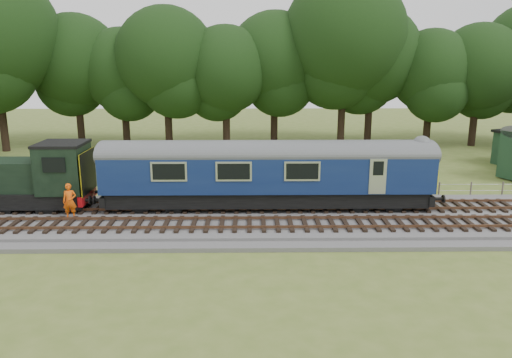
{
  "coord_description": "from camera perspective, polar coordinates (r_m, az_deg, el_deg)",
  "views": [
    {
      "loc": [
        2.13,
        -25.48,
        8.62
      ],
      "look_at": [
        2.48,
        1.4,
        2.0
      ],
      "focal_mm": 35.0,
      "sensor_mm": 36.0,
      "label": 1
    }
  ],
  "objects": [
    {
      "name": "track_north",
      "position": [
        28.19,
        -5.06,
        -3.15
      ],
      "size": [
        67.2,
        2.4,
        0.21
      ],
      "color": "black",
      "rests_on": "ballast"
    },
    {
      "name": "ground",
      "position": [
        26.98,
        -5.26,
        -4.86
      ],
      "size": [
        120.0,
        120.0,
        0.0
      ],
      "primitive_type": "plane",
      "color": "#556B27",
      "rests_on": "ground"
    },
    {
      "name": "ballast",
      "position": [
        26.93,
        -5.27,
        -4.5
      ],
      "size": [
        70.0,
        7.0,
        0.35
      ],
      "primitive_type": "cube",
      "color": "#4C4C4F",
      "rests_on": "ground"
    },
    {
      "name": "shunter_loco",
      "position": [
        30.57,
        -25.8,
        -0.13
      ],
      "size": [
        8.91,
        2.6,
        3.38
      ],
      "color": "black",
      "rests_on": "ground"
    },
    {
      "name": "tree_line",
      "position": [
        48.31,
        -3.28,
        3.53
      ],
      "size": [
        70.0,
        8.0,
        18.0
      ],
      "primitive_type": null,
      "color": "black",
      "rests_on": "ground"
    },
    {
      "name": "dmu_railcar",
      "position": [
        27.56,
        1.29,
        1.23
      ],
      "size": [
        18.05,
        2.86,
        3.88
      ],
      "color": "black",
      "rests_on": "ground"
    },
    {
      "name": "fence",
      "position": [
        31.27,
        -4.64,
        -2.22
      ],
      "size": [
        64.0,
        0.12,
        1.0
      ],
      "primitive_type": null,
      "color": "#6B6054",
      "rests_on": "ground"
    },
    {
      "name": "worker",
      "position": [
        27.74,
        -20.52,
        -2.38
      ],
      "size": [
        0.76,
        0.57,
        1.89
      ],
      "primitive_type": "imported",
      "rotation": [
        0.0,
        0.0,
        0.18
      ],
      "color": "#FF5B0D",
      "rests_on": "ballast"
    },
    {
      "name": "track_south",
      "position": [
        25.34,
        -5.56,
        -5.13
      ],
      "size": [
        67.2,
        2.4,
        0.21
      ],
      "color": "black",
      "rests_on": "ballast"
    }
  ]
}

